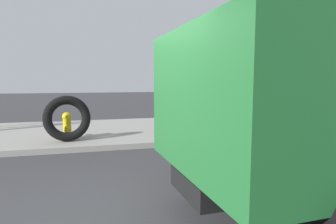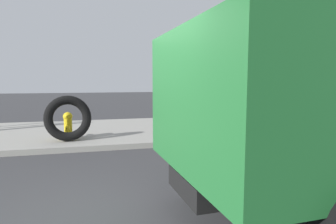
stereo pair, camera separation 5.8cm
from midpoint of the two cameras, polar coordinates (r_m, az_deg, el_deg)
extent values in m
cube|color=#99968E|center=(10.17, -14.19, -3.81)|extent=(36.00, 5.00, 0.15)
cylinder|color=yellow|center=(8.81, -18.85, -3.12)|extent=(0.23, 0.23, 0.57)
sphere|color=yellow|center=(8.76, -18.93, -0.86)|extent=(0.26, 0.26, 0.26)
cylinder|color=yellow|center=(8.60, -18.97, -2.88)|extent=(0.10, 0.18, 0.10)
cylinder|color=yellow|center=(9.00, -18.77, -2.48)|extent=(0.10, 0.18, 0.10)
cylinder|color=yellow|center=(8.61, -18.95, -3.34)|extent=(0.12, 0.18, 0.12)
torus|color=black|center=(8.38, -18.89, -1.19)|extent=(1.28, 0.48, 1.27)
cylinder|color=gray|center=(8.44, 2.89, 1.73)|extent=(0.06, 0.06, 2.01)
cylinder|color=red|center=(8.37, 3.00, 5.99)|extent=(0.76, 0.02, 0.76)
cylinder|color=black|center=(4.87, 11.41, -9.05)|extent=(1.11, 0.35, 1.10)
camera|label=1|loc=(0.03, -89.74, 0.03)|focal=31.00mm
camera|label=2|loc=(0.03, 90.26, -0.03)|focal=31.00mm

